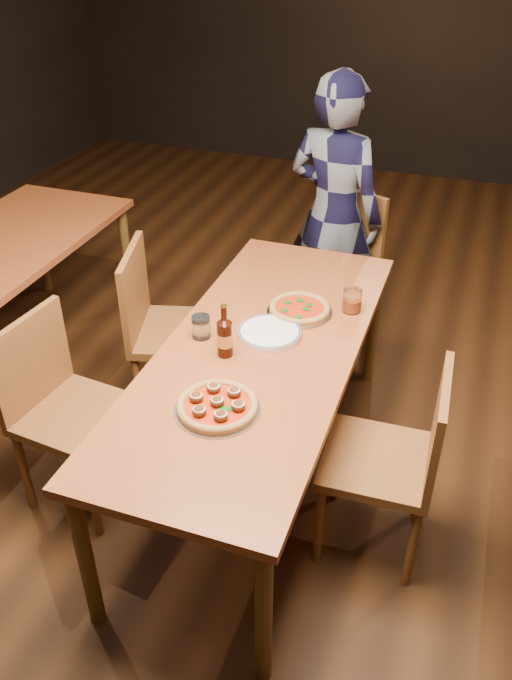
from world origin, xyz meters
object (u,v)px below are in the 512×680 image
(chair_main_sw, at_px, (180,331))
(water_glass, at_px, (201,327))
(table_main, at_px, (260,361))
(chair_main_e, at_px, (378,459))
(diner, at_px, (334,215))
(plate_stack, at_px, (270,333))
(amber_glass, at_px, (352,300))
(chair_end, at_px, (328,271))
(beer_bottle, at_px, (225,338))
(pizza_margherita, at_px, (300,309))
(pizza_meatball, at_px, (217,405))
(chair_main_nw, at_px, (77,414))

(chair_main_sw, distance_m, water_glass, 0.56)
(table_main, relative_size, chair_main_e, 2.14)
(chair_main_sw, relative_size, diner, 0.61)
(plate_stack, height_order, amber_glass, amber_glass)
(water_glass, bearing_deg, chair_end, 78.13)
(beer_bottle, bearing_deg, amber_glass, 51.35)
(plate_stack, distance_m, amber_glass, 0.44)
(pizza_margherita, relative_size, amber_glass, 2.75)
(chair_main_sw, distance_m, chair_end, 1.05)
(pizza_meatball, xyz_separation_m, beer_bottle, (-0.10, 0.34, 0.06))
(chair_end, height_order, pizza_margherita, chair_end)
(chair_main_e, xyz_separation_m, pizza_margherita, (-0.49, 0.53, 0.30))
(water_glass, bearing_deg, pizza_meatball, -60.03)
(plate_stack, bearing_deg, chair_main_sw, 155.60)
(beer_bottle, height_order, amber_glass, beer_bottle)
(pizza_meatball, height_order, amber_glass, amber_glass)
(pizza_margherita, xyz_separation_m, amber_glass, (0.22, 0.10, 0.04))
(table_main, bearing_deg, pizza_meatball, -91.93)
(table_main, bearing_deg, diner, 90.32)
(table_main, height_order, diner, diner)
(beer_bottle, bearing_deg, diner, 85.54)
(pizza_meatball, xyz_separation_m, water_glass, (-0.25, 0.44, 0.03))
(chair_main_e, height_order, beer_bottle, beer_bottle)
(pizza_meatball, xyz_separation_m, pizza_margherita, (0.09, 0.77, -0.00))
(chair_end, xyz_separation_m, pizza_meatball, (-0.01, -1.69, 0.28))
(plate_stack, bearing_deg, table_main, -95.15)
(table_main, relative_size, chair_end, 2.04)
(chair_main_sw, xyz_separation_m, chair_end, (0.55, 0.89, -0.00))
(amber_glass, bearing_deg, chair_end, 110.21)
(table_main, relative_size, amber_glass, 18.28)
(chair_main_sw, distance_m, chair_main_e, 1.26)
(table_main, distance_m, chair_main_e, 0.64)
(chair_main_e, bearing_deg, diner, -161.40)
(chair_main_sw, bearing_deg, beer_bottle, -151.98)
(chair_main_nw, xyz_separation_m, chair_end, (0.71, 1.62, 0.02))
(chair_main_nw, relative_size, chair_end, 0.96)
(pizza_margherita, bearing_deg, pizza_meatball, -96.89)
(pizza_meatball, relative_size, beer_bottle, 1.38)
(diner, bearing_deg, pizza_margherita, 111.27)
(water_glass, relative_size, amber_glass, 0.92)
(chair_end, relative_size, pizza_meatball, 3.02)
(table_main, xyz_separation_m, pizza_margherita, (0.08, 0.33, 0.09))
(beer_bottle, bearing_deg, pizza_margherita, 65.25)
(pizza_margherita, height_order, plate_stack, pizza_margherita)
(chair_main_nw, relative_size, diner, 0.58)
(chair_main_sw, xyz_separation_m, beer_bottle, (0.44, -0.46, 0.34))
(pizza_margherita, xyz_separation_m, beer_bottle, (-0.20, -0.43, 0.07))
(chair_end, xyz_separation_m, plate_stack, (0.01, -1.15, 0.27))
(amber_glass, xyz_separation_m, diner, (-0.31, 0.91, 0.01))
(chair_main_e, bearing_deg, pizza_margherita, -139.28)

